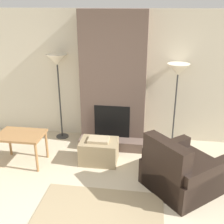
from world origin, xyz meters
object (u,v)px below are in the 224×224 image
ottoman (99,151)px  side_table (21,138)px  floor_lamp_left (57,64)px  armchair (180,173)px  floor_lamp_right (178,73)px

ottoman → side_table: 1.39m
floor_lamp_left → ottoman: bearing=-42.2°
side_table → floor_lamp_left: size_ratio=0.45×
ottoman → armchair: bearing=-23.3°
ottoman → side_table: (-1.34, -0.22, 0.28)m
armchair → floor_lamp_left: floor_lamp_left is taller
ottoman → side_table: bearing=-170.5°
armchair → side_table: size_ratio=1.75×
ottoman → armchair: armchair is taller
floor_lamp_left → floor_lamp_right: size_ratio=1.07×
floor_lamp_right → armchair: bearing=-88.8°
ottoman → side_table: side_table is taller
side_table → floor_lamp_right: floor_lamp_right is taller
ottoman → floor_lamp_right: (1.35, 0.88, 1.26)m
side_table → floor_lamp_left: 1.59m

